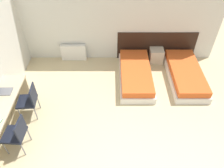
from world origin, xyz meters
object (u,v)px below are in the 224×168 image
Objects in this scene: bed_near_door at (185,74)px; bed_near_window at (135,74)px; nightstand at (156,56)px; chair_near_notebook at (16,133)px; laptop at (1,90)px; chair_near_laptop at (29,100)px.

bed_near_window is at bearing 180.00° from bed_near_door.
nightstand is 0.51× the size of chair_near_notebook.
bed_near_window is 1.00× the size of bed_near_door.
bed_near_door is (1.37, 0.00, 0.00)m from bed_near_window.
chair_near_notebook is 2.62× the size of laptop.
bed_near_window is at bearing -130.64° from nightstand.
nightstand is 4.37m from chair_near_notebook.
chair_near_notebook is at bearing -139.48° from bed_near_window.
bed_near_door is at bearing 14.33° from laptop.
nightstand is at bearing 27.34° from laptop.
laptop is at bearing -164.03° from bed_near_door.
nightstand reaches higher than bed_near_window.
nightstand is (0.69, 0.80, 0.05)m from bed_near_window.
bed_near_door is at bearing 32.42° from chair_near_notebook.
chair_near_notebook is at bearing -137.35° from nightstand.
nightstand is at bearing 49.36° from bed_near_window.
chair_near_notebook is 1.08m from laptop.
chair_near_laptop is 1.00× the size of chair_near_notebook.
bed_near_door is 2.25× the size of chair_near_notebook.
bed_near_window is at bearing 20.93° from laptop.
bed_near_door is at bearing 14.06° from chair_near_laptop.
nightstand is (-0.69, 0.80, 0.05)m from bed_near_door.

